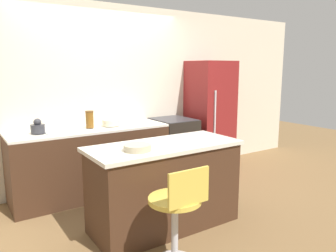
# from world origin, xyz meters

# --- Properties ---
(ground_plane) EXTENTS (14.00, 14.00, 0.00)m
(ground_plane) POSITION_xyz_m (0.00, 0.00, 0.00)
(ground_plane) COLOR brown
(wall_back) EXTENTS (8.00, 0.06, 2.60)m
(wall_back) POSITION_xyz_m (0.00, 0.71, 1.30)
(wall_back) COLOR beige
(wall_back) RESTS_ON ground_plane
(back_counter) EXTENTS (2.07, 0.66, 0.93)m
(back_counter) POSITION_xyz_m (-0.31, 0.35, 0.46)
(back_counter) COLOR #422819
(back_counter) RESTS_ON ground_plane
(kitchen_island) EXTENTS (1.63, 0.71, 0.92)m
(kitchen_island) POSITION_xyz_m (0.02, -0.95, 0.46)
(kitchen_island) COLOR #422819
(kitchen_island) RESTS_ON ground_plane
(oven_range) EXTENTS (0.58, 0.67, 0.93)m
(oven_range) POSITION_xyz_m (1.02, 0.35, 0.46)
(oven_range) COLOR black
(oven_range) RESTS_ON ground_plane
(refrigerator) EXTENTS (0.65, 0.65, 1.81)m
(refrigerator) POSITION_xyz_m (1.78, 0.36, 0.91)
(refrigerator) COLOR maroon
(refrigerator) RESTS_ON ground_plane
(stool_chair) EXTENTS (0.45, 0.45, 0.92)m
(stool_chair) POSITION_xyz_m (-0.31, -1.65, 0.46)
(stool_chair) COLOR #B7B7BC
(stool_chair) RESTS_ON ground_plane
(kettle) EXTENTS (0.17, 0.17, 0.18)m
(kettle) POSITION_xyz_m (-0.97, 0.33, 1.00)
(kettle) COLOR #333338
(kettle) RESTS_ON back_counter
(mixing_bowl) EXTENTS (0.23, 0.23, 0.08)m
(mixing_bowl) POSITION_xyz_m (-0.02, 0.33, 0.97)
(mixing_bowl) COLOR beige
(mixing_bowl) RESTS_ON back_counter
(canister_jar) EXTENTS (0.11, 0.11, 0.22)m
(canister_jar) POSITION_xyz_m (-0.32, 0.33, 1.04)
(canister_jar) COLOR brown
(canister_jar) RESTS_ON back_counter
(fruit_bowl) EXTENTS (0.27, 0.27, 0.06)m
(fruit_bowl) POSITION_xyz_m (-0.35, -1.05, 0.95)
(fruit_bowl) COLOR #C1B28E
(fruit_bowl) RESTS_ON kitchen_island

